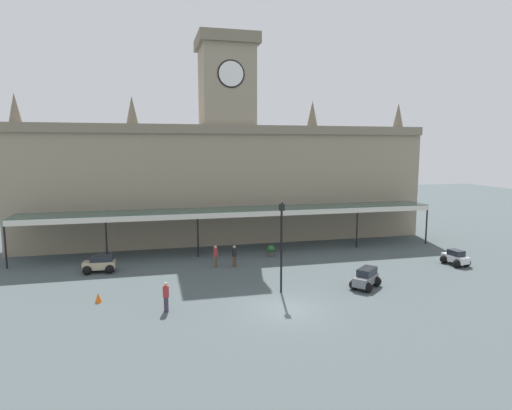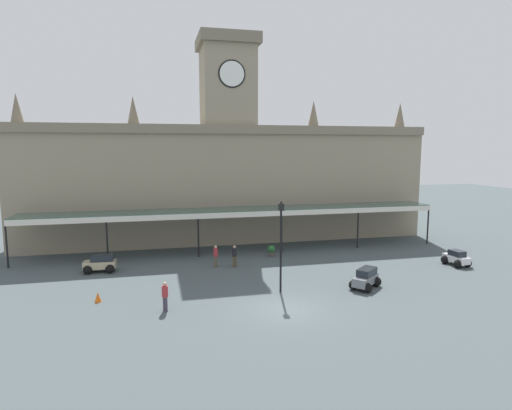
% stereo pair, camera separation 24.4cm
% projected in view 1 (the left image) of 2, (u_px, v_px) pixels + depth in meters
% --- Properties ---
extents(ground_plane, '(140.00, 140.00, 0.00)m').
position_uv_depth(ground_plane, '(287.00, 309.00, 24.05)').
color(ground_plane, '#444F51').
extents(station_building, '(38.61, 5.64, 19.26)m').
position_uv_depth(station_building, '(227.00, 175.00, 41.54)').
color(station_building, gray).
rests_on(station_building, ground).
extents(entrance_canopy, '(35.99, 3.26, 3.73)m').
position_uv_depth(entrance_canopy, '(237.00, 211.00, 37.14)').
color(entrance_canopy, '#38564C').
rests_on(entrance_canopy, ground).
extents(car_grey_estate, '(2.41, 2.32, 1.27)m').
position_uv_depth(car_grey_estate, '(366.00, 279.00, 27.71)').
color(car_grey_estate, slate).
rests_on(car_grey_estate, ground).
extents(car_beige_estate, '(2.29, 1.62, 1.27)m').
position_uv_depth(car_beige_estate, '(100.00, 265.00, 31.11)').
color(car_beige_estate, tan).
rests_on(car_beige_estate, ground).
extents(car_white_sedan, '(1.65, 2.13, 1.19)m').
position_uv_depth(car_white_sedan, '(455.00, 259.00, 33.10)').
color(car_white_sedan, silver).
rests_on(car_white_sedan, ground).
extents(pedestrian_crossing_forecourt, '(0.34, 0.38, 1.67)m').
position_uv_depth(pedestrian_crossing_forecourt, '(166.00, 295.00, 23.65)').
color(pedestrian_crossing_forecourt, '#3F384C').
rests_on(pedestrian_crossing_forecourt, ground).
extents(pedestrian_beside_cars, '(0.34, 0.37, 1.67)m').
position_uv_depth(pedestrian_beside_cars, '(216.00, 255.00, 32.44)').
color(pedestrian_beside_cars, brown).
rests_on(pedestrian_beside_cars, ground).
extents(pedestrian_near_entrance, '(0.36, 0.34, 1.67)m').
position_uv_depth(pedestrian_near_entrance, '(234.00, 255.00, 32.49)').
color(pedestrian_near_entrance, brown).
rests_on(pedestrian_near_entrance, ground).
extents(victorian_lamppost, '(0.30, 0.30, 5.76)m').
position_uv_depth(victorian_lamppost, '(281.00, 237.00, 26.42)').
color(victorian_lamppost, black).
rests_on(victorian_lamppost, ground).
extents(traffic_cone, '(0.40, 0.40, 0.58)m').
position_uv_depth(traffic_cone, '(98.00, 298.00, 25.09)').
color(traffic_cone, orange).
rests_on(traffic_cone, ground).
extents(planter_forecourt_centre, '(0.60, 0.60, 0.96)m').
position_uv_depth(planter_forecourt_centre, '(271.00, 251.00, 35.63)').
color(planter_forecourt_centre, '#47423D').
rests_on(planter_forecourt_centre, ground).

